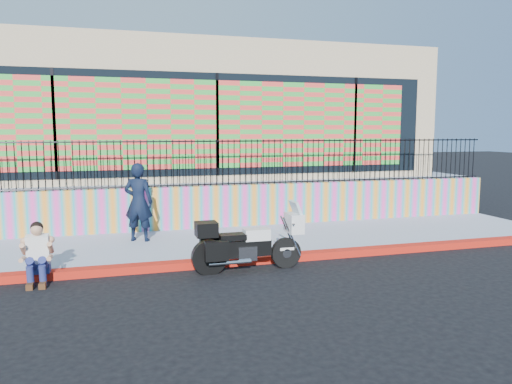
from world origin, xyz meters
name	(u,v)px	position (x,y,z in m)	size (l,w,h in m)	color
ground	(260,263)	(0.00, 0.00, 0.00)	(90.00, 90.00, 0.00)	black
red_curb	(260,259)	(0.00, 0.00, 0.07)	(16.00, 0.30, 0.15)	#9D200B
sidewalk	(240,242)	(0.00, 1.65, 0.07)	(16.00, 3.00, 0.15)	#8E98AA
mural_wall	(225,206)	(0.00, 3.25, 0.70)	(16.00, 0.20, 1.10)	#FA41AB
metal_fence	(225,163)	(0.00, 3.25, 1.85)	(15.80, 0.04, 1.20)	black
elevated_platform	(194,188)	(0.00, 8.35, 0.62)	(16.00, 10.00, 1.25)	#8E98AA
storefront_building	(194,114)	(0.00, 8.13, 3.25)	(14.00, 8.06, 4.00)	tan
police_motorcycle	(246,243)	(-0.43, -0.48, 0.56)	(2.13, 0.70, 1.33)	black
police_officer	(139,202)	(-2.28, 2.12, 1.05)	(0.66, 0.43, 1.81)	black
seated_man	(37,259)	(-4.16, -0.25, 0.45)	(0.54, 0.71, 1.06)	navy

